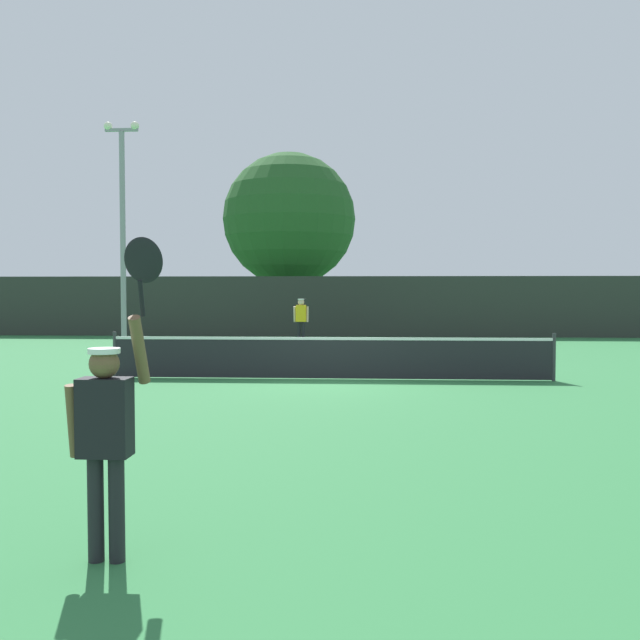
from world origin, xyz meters
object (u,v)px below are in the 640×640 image
parked_car_near (199,313)px  large_tree (289,220)px  player_serving (107,421)px  player_receiving (301,316)px  tennis_ball (450,377)px  parked_car_far (528,313)px  light_pole (123,220)px  parked_car_mid (376,313)px

parked_car_near → large_tree: bearing=-47.3°
player_serving → player_receiving: (-0.38, 20.96, -0.01)m
tennis_ball → large_tree: large_tree is taller
large_tree → parked_car_far: size_ratio=2.04×
tennis_ball → parked_car_far: bearing=72.5°
light_pole → parked_car_near: bearing=94.2°
player_serving → parked_car_mid: player_serving is taller
light_pole → large_tree: 11.84m
player_serving → parked_car_near: player_serving is taller
tennis_ball → parked_car_near: (-11.09, 22.29, 0.74)m
tennis_ball → parked_car_far: 23.02m
parked_car_near → player_receiving: bearing=-68.6°
parked_car_near → parked_car_mid: 9.89m
player_receiving → parked_car_far: player_receiving is taller
large_tree → parked_car_mid: (4.34, 4.95, -4.67)m
parked_car_near → parked_car_far: bearing=-8.6°
light_pole → player_receiving: bearing=29.7°
player_serving → parked_car_far: player_serving is taller
player_receiving → large_tree: large_tree is taller
tennis_ball → large_tree: 19.28m
large_tree → tennis_ball: bearing=-72.6°
player_serving → large_tree: 29.04m
large_tree → parked_car_far: 13.99m
player_serving → parked_car_far: size_ratio=0.58×
player_serving → large_tree: bearing=93.2°
tennis_ball → parked_car_far: size_ratio=0.02×
player_serving → parked_car_near: (-7.17, 33.29, -0.28)m
player_serving → parked_car_mid: (2.72, 33.61, -0.28)m
parked_car_mid → parked_car_far: same height
player_receiving → parked_car_near: size_ratio=0.39×
light_pole → parked_car_mid: (8.76, 15.88, -3.58)m
player_serving → light_pole: 19.01m
player_serving → light_pole: size_ratio=0.32×
player_serving → light_pole: light_pole is taller
tennis_ball → player_serving: bearing=-109.6°
player_receiving → tennis_ball: size_ratio=25.13×
large_tree → parked_car_mid: large_tree is taller
parked_car_mid → tennis_ball: bearing=-80.1°
player_receiving → parked_car_mid: player_receiving is taller
light_pole → parked_car_far: (16.89, 15.21, -3.58)m
light_pole → parked_car_far: bearing=42.0°
player_serving → large_tree: (-1.62, 28.66, 4.39)m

